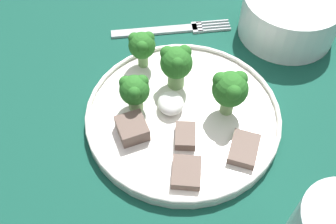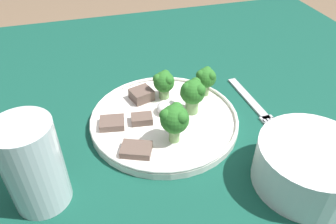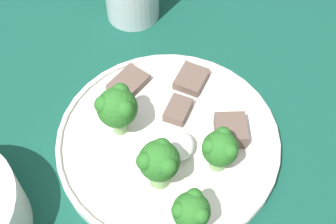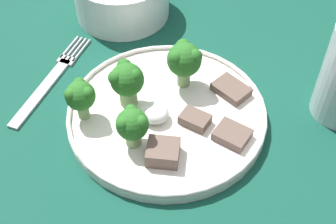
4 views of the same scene
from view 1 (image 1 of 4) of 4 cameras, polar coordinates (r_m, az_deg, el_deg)
name	(u,v)px [view 1 (image 1 of 4)]	position (r m, az deg, el deg)	size (l,w,h in m)	color
table	(227,127)	(0.64, 8.60, -2.11)	(1.06, 1.18, 0.76)	#114738
dinner_plate	(183,115)	(0.51, 2.17, -0.45)	(0.25, 0.25, 0.02)	white
fork	(170,30)	(0.63, 0.33, 11.86)	(0.03, 0.19, 0.00)	#B2B2B7
cream_bowl	(289,17)	(0.64, 17.16, 13.10)	(0.15, 0.15, 0.07)	white
broccoli_floret_near_rim_left	(135,90)	(0.49, -4.88, 3.15)	(0.04, 0.04, 0.05)	#7FA866
broccoli_floret_center_left	(230,89)	(0.48, 9.01, 3.31)	(0.05, 0.04, 0.07)	#7FA866
broccoli_floret_back_left	(142,46)	(0.54, -3.79, 9.60)	(0.04, 0.04, 0.06)	#7FA866
broccoli_floret_front_left	(176,62)	(0.51, 1.19, 7.21)	(0.04, 0.04, 0.06)	#7FA866
meat_slice_front_slice	(185,136)	(0.48, 2.52, -3.48)	(0.04, 0.03, 0.01)	brown
meat_slice_middle_slice	(186,172)	(0.46, 2.68, -8.74)	(0.04, 0.04, 0.01)	brown
meat_slice_rear_slice	(132,128)	(0.48, -5.22, -2.37)	(0.05, 0.04, 0.02)	brown
meat_slice_edge_slice	(244,149)	(0.48, 10.96, -5.27)	(0.05, 0.05, 0.01)	brown
sauce_dollop	(171,103)	(0.51, 0.40, 1.27)	(0.04, 0.03, 0.02)	white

